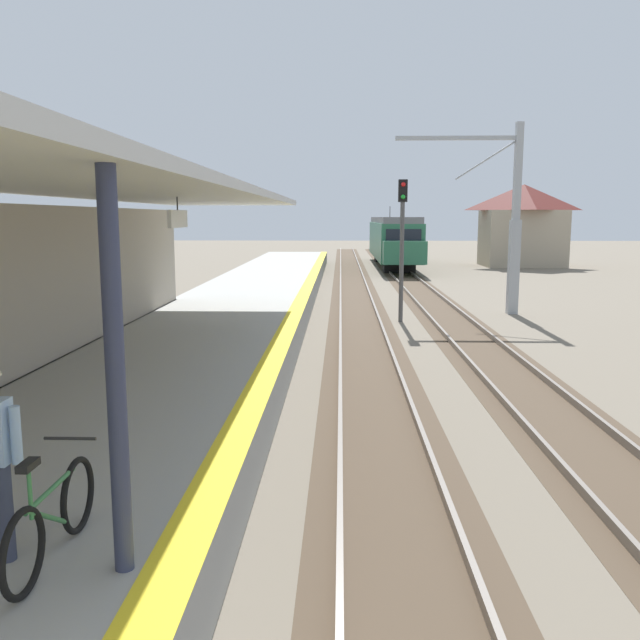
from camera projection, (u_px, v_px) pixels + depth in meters
name	position (u px, v px, depth m)	size (l,w,h in m)	color
station_platform	(203.00, 346.00, 17.76)	(5.00, 80.00, 0.91)	#999993
station_building_with_canopy	(38.00, 284.00, 12.00)	(4.85, 24.00, 4.43)	#4C4C4C
track_pair_nearest_platform	(363.00, 335.00, 21.64)	(2.34, 120.00, 0.16)	#4C3D2D
track_pair_middle	(468.00, 336.00, 21.53)	(2.34, 120.00, 0.16)	#4C3D2D
approaching_train	(393.00, 239.00, 52.20)	(2.93, 19.60, 4.76)	#286647
bicycle_beside_commuter	(52.00, 518.00, 5.72)	(0.48, 1.82, 1.04)	black
rail_signal_post	(402.00, 235.00, 24.30)	(0.32, 0.34, 5.20)	#4C4C4C
catenary_pylon_far_side	(508.00, 224.00, 26.29)	(5.00, 0.40, 7.50)	#9EA3A8
distant_trackside_house	(523.00, 224.00, 52.45)	(6.60, 5.28, 6.40)	tan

